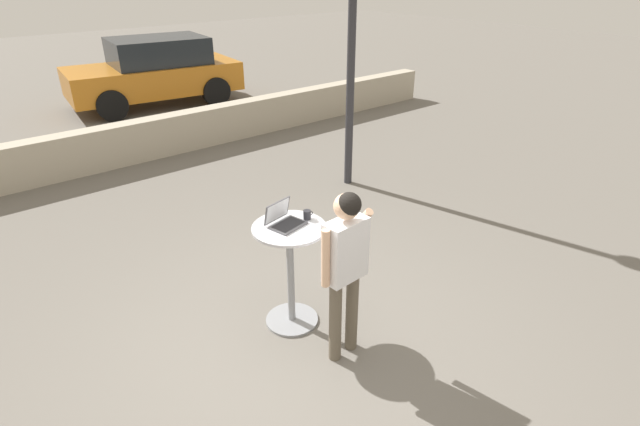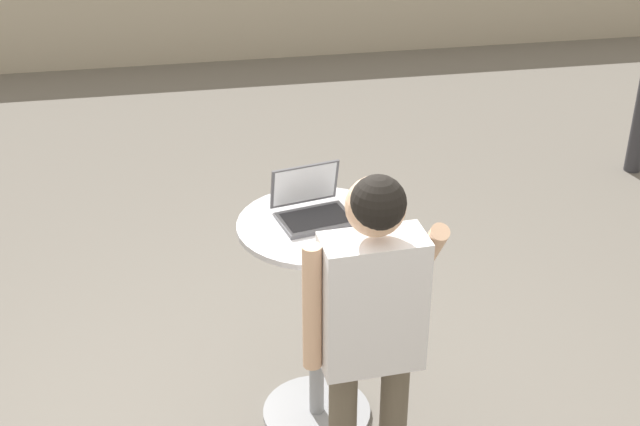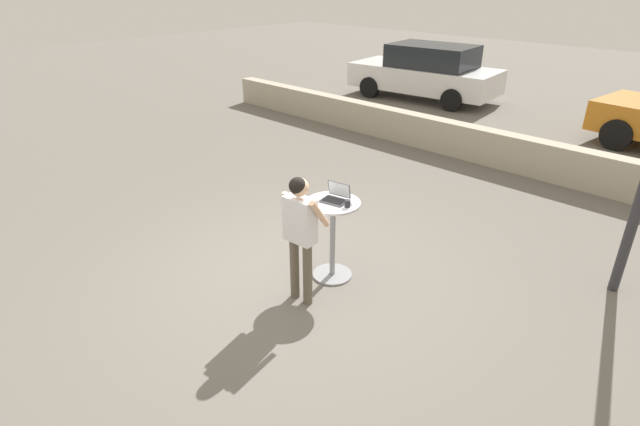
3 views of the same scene
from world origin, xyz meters
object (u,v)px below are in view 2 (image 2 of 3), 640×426
at_px(laptop, 312,207).
at_px(coffee_mug, 366,208).
at_px(standing_person, 371,320).
at_px(cafe_table, 316,305).

relative_size(laptop, coffee_mug, 3.43).
distance_m(coffee_mug, standing_person, 0.69).
bearing_deg(standing_person, coffee_mug, 79.04).
relative_size(cafe_table, laptop, 3.00).
xyz_separation_m(cafe_table, standing_person, (0.09, -0.65, 0.37)).
xyz_separation_m(laptop, standing_person, (0.10, -0.71, -0.10)).
height_order(cafe_table, standing_person, standing_person).
bearing_deg(standing_person, cafe_table, 97.87).
bearing_deg(coffee_mug, cafe_table, -176.12).
bearing_deg(laptop, cafe_table, -80.83).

